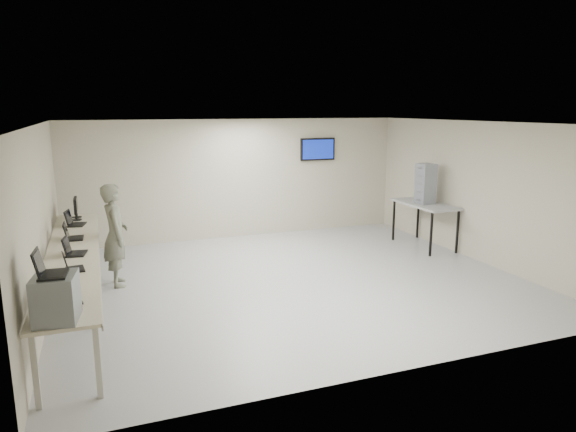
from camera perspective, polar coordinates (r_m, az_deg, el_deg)
name	(u,v)px	position (r m, az deg, el deg)	size (l,w,h in m)	color
room	(293,203)	(9.04, 0.52, 1.46)	(8.01, 7.01, 2.81)	#B0B0B0
workbench	(74,256)	(8.54, -22.70, -4.14)	(0.76, 6.00, 0.90)	beige
equipment_box	(56,298)	(5.83, -24.38, -8.32)	(0.41, 0.47, 0.49)	slate
laptop_on_box	(47,269)	(5.74, -25.21, -5.38)	(0.32, 0.38, 0.28)	black
laptop_0	(62,296)	(6.39, -23.85, -8.12)	(0.38, 0.42, 0.29)	black
laptop_1	(71,266)	(7.55, -22.98, -5.12)	(0.29, 0.34, 0.25)	black
laptop_2	(72,250)	(8.32, -22.84, -3.52)	(0.35, 0.40, 0.28)	black
laptop_3	(71,235)	(9.30, -22.96, -1.96)	(0.31, 0.37, 0.28)	black
laptop_4	(73,222)	(10.37, -22.75, -0.57)	(0.38, 0.43, 0.30)	black
monitor_near	(76,207)	(10.80, -22.53, 0.93)	(0.20, 0.44, 0.44)	black
monitor_far	(76,205)	(11.07, -22.49, 1.09)	(0.18, 0.41, 0.41)	black
soldier	(115,235)	(9.36, -18.63, -2.02)	(0.66, 0.43, 1.80)	#60654A
side_table	(425,206)	(11.76, 14.99, 1.04)	(0.77, 1.64, 0.98)	#959595
storage_bins	(426,184)	(11.66, 15.05, 3.50)	(0.33, 0.37, 0.88)	gray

